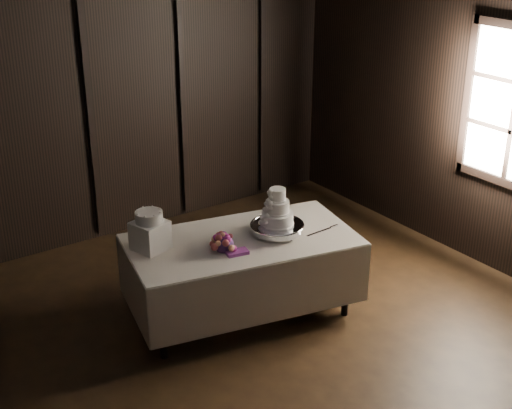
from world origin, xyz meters
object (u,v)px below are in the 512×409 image
object	(u,v)px
box_pedestal	(150,235)
small_cake	(149,217)
display_table	(242,273)
wedding_cake	(276,212)
bouquet	(224,243)
cake_stand	(277,229)

from	to	relation	value
box_pedestal	small_cake	size ratio (longest dim) A/B	1.12
display_table	wedding_cake	bearing A→B (deg)	-7.14
wedding_cake	bouquet	bearing A→B (deg)	-176.61
display_table	cake_stand	distance (m)	0.51
display_table	small_cake	distance (m)	1.02
wedding_cake	box_pedestal	world-z (taller)	wedding_cake
small_cake	display_table	bearing A→B (deg)	-21.16
bouquet	box_pedestal	size ratio (longest dim) A/B	1.53
wedding_cake	small_cake	distance (m)	1.10
cake_stand	box_pedestal	distance (m)	1.12
display_table	bouquet	bearing A→B (deg)	-146.72
wedding_cake	bouquet	xyz separation A→B (m)	(-0.53, 0.01, -0.16)
bouquet	small_cake	xyz separation A→B (m)	(-0.50, 0.38, 0.23)
display_table	small_cake	xyz separation A→B (m)	(-0.74, 0.29, 0.64)
display_table	cake_stand	size ratio (longest dim) A/B	4.47
box_pedestal	cake_stand	bearing A→B (deg)	-19.52
display_table	cake_stand	world-z (taller)	cake_stand
small_cake	box_pedestal	bearing A→B (deg)	0.00
cake_stand	box_pedestal	bearing A→B (deg)	160.48
box_pedestal	small_cake	distance (m)	0.17
box_pedestal	bouquet	bearing A→B (deg)	-37.40
wedding_cake	small_cake	xyz separation A→B (m)	(-1.03, 0.39, 0.07)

